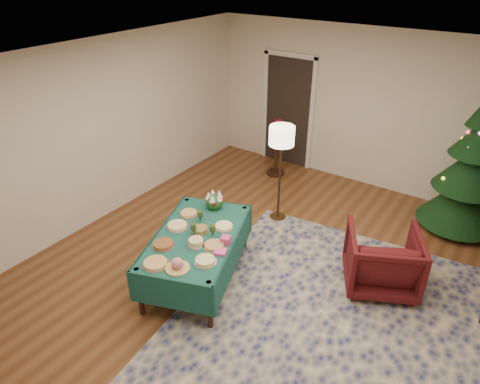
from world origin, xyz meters
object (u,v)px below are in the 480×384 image
Objects in this scene: gift_box at (226,240)px; armchair at (382,257)px; buffet_table at (197,244)px; side_table at (276,157)px; floor_lamp at (281,142)px; christmas_tree at (469,172)px; potted_plant at (277,134)px.

gift_box is 1.94m from armchair.
side_table is (-0.68, 3.14, -0.20)m from buffet_table.
floor_lamp is at bearing -58.41° from side_table.
floor_lamp is at bearing -150.78° from christmas_tree.
potted_plant is (-1.08, 3.07, 0.09)m from gift_box.
christmas_tree is (3.18, 0.00, 0.14)m from potted_plant.
christmas_tree is (0.53, 1.97, 0.51)m from armchair.
potted_plant is (-2.64, 1.96, 0.37)m from armchair.
armchair is 3.29m from side_table.
buffet_table is at bearing -77.79° from potted_plant.
armchair is 1.25× the size of side_table.
floor_lamp reaches higher than potted_plant.
armchair is at bearing 35.26° from gift_box.
gift_box is (0.40, 0.07, 0.18)m from buffet_table.
floor_lamp reaches higher than gift_box.
gift_box reaches higher than buffet_table.
side_table is at bearing -62.88° from armchair.
potted_plant is at bearing 109.38° from gift_box.
potted_plant is at bearing 102.21° from buffet_table.
gift_box reaches higher than side_table.
potted_plant is at bearing -62.88° from armchair.
floor_lamp is 4.00× the size of potted_plant.
christmas_tree is at bearing 0.07° from potted_plant.
christmas_tree is at bearing 29.22° from floor_lamp.
side_table is (-0.81, 1.32, -0.97)m from floor_lamp.
floor_lamp reaches higher than armchair.
buffet_table is 2.81× the size of side_table.
buffet_table is at bearing -77.79° from side_table.
christmas_tree is (2.37, 1.32, -0.36)m from floor_lamp.
armchair is 0.57× the size of floor_lamp.
side_table is 0.33× the size of christmas_tree.
gift_box is at bearing -70.62° from potted_plant.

